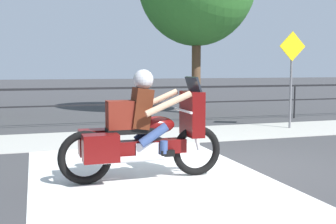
{
  "coord_description": "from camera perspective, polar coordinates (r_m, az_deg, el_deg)",
  "views": [
    {
      "loc": [
        -2.98,
        -6.19,
        1.61
      ],
      "look_at": [
        -0.92,
        0.27,
        0.91
      ],
      "focal_mm": 45.0,
      "sensor_mm": 36.0,
      "label": 1
    }
  ],
  "objects": [
    {
      "name": "crosswalk_band",
      "position": [
        6.4,
        -2.84,
        -8.62
      ],
      "size": [
        3.41,
        6.0,
        0.01
      ],
      "primitive_type": "cube",
      "color": "silver",
      "rests_on": "ground"
    },
    {
      "name": "ground_plane",
      "position": [
        7.06,
        7.83,
        -7.33
      ],
      "size": [
        120.0,
        120.0,
        0.0
      ],
      "primitive_type": "plane",
      "color": "#38383A"
    },
    {
      "name": "street_sign",
      "position": [
        11.78,
        16.39,
        5.89
      ],
      "size": [
        0.78,
        0.06,
        2.59
      ],
      "color": "slate",
      "rests_on": "ground"
    },
    {
      "name": "sidewalk_band",
      "position": [
        10.17,
        -0.46,
        -3.17
      ],
      "size": [
        44.0,
        2.4,
        0.01
      ],
      "primitive_type": "cube",
      "color": "#A8A59E",
      "rests_on": "ground"
    },
    {
      "name": "motorcycle",
      "position": [
        6.06,
        -3.49,
        -2.64
      ],
      "size": [
        2.42,
        0.76,
        1.6
      ],
      "rotation": [
        0.0,
        0.0,
        0.06
      ],
      "color": "black",
      "rests_on": "ground"
    },
    {
      "name": "fence_railing",
      "position": [
        12.14,
        -3.48,
        2.35
      ],
      "size": [
        36.0,
        0.05,
        1.09
      ],
      "color": "black",
      "rests_on": "ground"
    }
  ]
}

